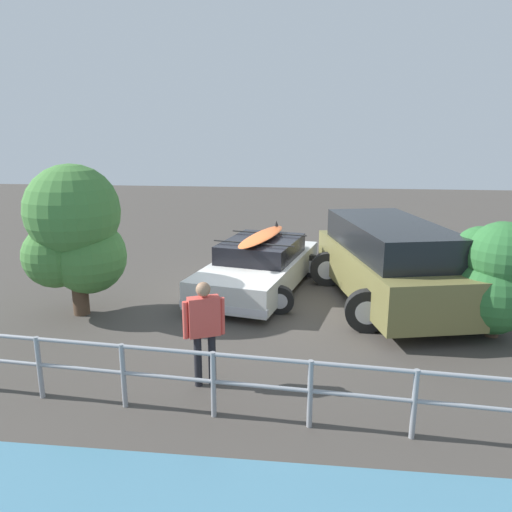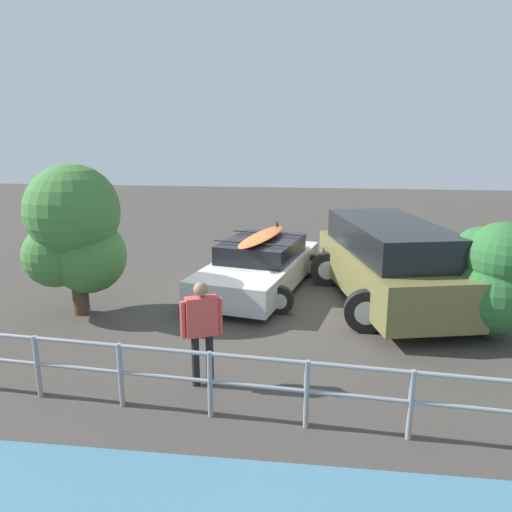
% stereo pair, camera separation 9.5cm
% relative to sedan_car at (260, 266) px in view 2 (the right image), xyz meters
% --- Properties ---
extents(ground_plane, '(44.00, 44.00, 0.02)m').
position_rel_sedan_car_xyz_m(ground_plane, '(-0.30, 0.83, -0.57)').
color(ground_plane, '#423D38').
rests_on(ground_plane, ground).
extents(sedan_car, '(2.95, 4.73, 1.43)m').
position_rel_sedan_car_xyz_m(sedan_car, '(0.00, 0.00, 0.00)').
color(sedan_car, silver).
rests_on(sedan_car, ground).
extents(suv_car, '(3.27, 5.09, 1.77)m').
position_rel_sedan_car_xyz_m(suv_car, '(-2.80, 0.71, 0.37)').
color(suv_car, brown).
rests_on(suv_car, ground).
extents(person_bystander, '(0.56, 0.35, 1.57)m').
position_rel_sedan_car_xyz_m(person_bystander, '(0.30, 4.61, 0.38)').
color(person_bystander, black).
rests_on(person_bystander, ground).
extents(railing_fence, '(8.71, 0.75, 0.91)m').
position_rel_sedan_car_xyz_m(railing_fence, '(0.63, 5.37, 0.04)').
color(railing_fence, gray).
rests_on(railing_fence, ground).
extents(bush_near_left, '(1.95, 1.81, 3.01)m').
position_rel_sedan_car_xyz_m(bush_near_left, '(3.43, 2.06, 1.09)').
color(bush_near_left, '#4C3828').
rests_on(bush_near_left, ground).
extents(bush_near_right, '(1.43, 1.73, 2.10)m').
position_rel_sedan_car_xyz_m(bush_near_right, '(-4.42, 2.13, 0.52)').
color(bush_near_right, '#4C3828').
rests_on(bush_near_right, ground).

